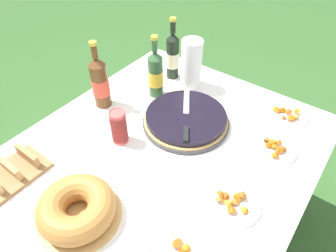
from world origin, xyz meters
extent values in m
plane|color=#335B28|center=(0.00, 0.00, 0.00)|extent=(16.00, 16.00, 0.00)
cube|color=brown|center=(0.00, 0.00, 0.71)|extent=(1.48, 1.17, 0.03)
cylinder|color=brown|center=(0.68, -0.53, 0.35)|extent=(0.06, 0.06, 0.70)
cylinder|color=brown|center=(0.68, 0.53, 0.35)|extent=(0.06, 0.06, 0.70)
cube|color=white|center=(0.00, 0.00, 0.73)|extent=(1.49, 1.18, 0.00)
cube|color=white|center=(0.00, -0.59, 0.68)|extent=(1.49, 0.00, 0.10)
cube|color=white|center=(0.00, 0.59, 0.68)|extent=(1.49, 0.00, 0.10)
cube|color=white|center=(0.74, 0.00, 0.68)|extent=(0.00, 1.18, 0.10)
cylinder|color=#38383D|center=(0.25, 0.02, 0.75)|extent=(0.41, 0.41, 0.02)
cylinder|color=tan|center=(0.25, 0.02, 0.76)|extent=(0.40, 0.40, 0.01)
cylinder|color=black|center=(0.25, 0.02, 0.78)|extent=(0.38, 0.38, 0.03)
cube|color=silver|center=(0.33, 0.07, 0.80)|extent=(0.17, 0.13, 0.00)
cube|color=black|center=(0.13, -0.06, 0.80)|extent=(0.09, 0.07, 0.01)
cylinder|color=tan|center=(-0.39, 0.04, 0.74)|extent=(0.30, 0.30, 0.01)
torus|color=#AD7033|center=(-0.39, 0.04, 0.79)|extent=(0.27, 0.27, 0.10)
cylinder|color=#E04C47|center=(-0.02, 0.19, 0.78)|extent=(0.07, 0.07, 0.09)
cylinder|color=#E04C47|center=(-0.02, 0.19, 0.80)|extent=(0.07, 0.07, 0.09)
cylinder|color=#E04C47|center=(-0.02, 0.19, 0.81)|extent=(0.07, 0.07, 0.09)
cylinder|color=#E04C47|center=(-0.02, 0.19, 0.82)|extent=(0.07, 0.07, 0.09)
cylinder|color=#E04C47|center=(-0.02, 0.19, 0.84)|extent=(0.07, 0.07, 0.09)
cylinder|color=#E04C47|center=(-0.02, 0.19, 0.85)|extent=(0.07, 0.07, 0.09)
torus|color=#E04C47|center=(-0.02, 0.19, 0.90)|extent=(0.07, 0.07, 0.01)
cylinder|color=#2D562D|center=(0.35, 0.28, 0.84)|extent=(0.08, 0.08, 0.21)
cylinder|color=yellow|center=(0.35, 0.28, 0.84)|extent=(0.08, 0.08, 0.08)
cone|color=#2D562D|center=(0.35, 0.28, 0.97)|extent=(0.08, 0.08, 0.04)
cylinder|color=#2D562D|center=(0.35, 0.28, 1.02)|extent=(0.03, 0.03, 0.06)
cylinder|color=gold|center=(0.35, 0.28, 1.06)|extent=(0.03, 0.03, 0.02)
cylinder|color=brown|center=(0.12, 0.44, 0.85)|extent=(0.08, 0.08, 0.23)
cylinder|color=#E54C38|center=(0.12, 0.44, 0.85)|extent=(0.09, 0.09, 0.09)
cone|color=brown|center=(0.12, 0.44, 0.98)|extent=(0.08, 0.08, 0.04)
cylinder|color=brown|center=(0.12, 0.44, 1.03)|extent=(0.03, 0.03, 0.06)
cylinder|color=gold|center=(0.12, 0.44, 1.07)|extent=(0.03, 0.03, 0.02)
cylinder|color=black|center=(0.54, 0.31, 0.85)|extent=(0.07, 0.07, 0.23)
cylinder|color=beige|center=(0.54, 0.31, 0.85)|extent=(0.07, 0.07, 0.09)
cone|color=black|center=(0.54, 0.31, 0.98)|extent=(0.07, 0.07, 0.04)
cylinder|color=black|center=(0.54, 0.31, 1.03)|extent=(0.03, 0.03, 0.06)
cylinder|color=gold|center=(0.54, 0.31, 1.07)|extent=(0.03, 0.03, 0.02)
cylinder|color=white|center=(0.60, -0.35, 0.74)|extent=(0.21, 0.21, 0.01)
torus|color=white|center=(0.60, -0.35, 0.75)|extent=(0.20, 0.20, 0.01)
cone|color=#A94D09|center=(0.60, -0.32, 0.76)|extent=(0.05, 0.04, 0.02)
cone|color=#B75B1B|center=(0.59, -0.35, 0.77)|extent=(0.04, 0.04, 0.03)
cone|color=#CE6E0E|center=(0.62, -0.38, 0.77)|extent=(0.04, 0.04, 0.04)
cone|color=#B5521D|center=(0.55, -0.35, 0.76)|extent=(0.04, 0.04, 0.03)
cone|color=#B16C15|center=(0.59, -0.29, 0.76)|extent=(0.05, 0.05, 0.03)
cone|color=#C66012|center=(0.56, -0.37, 0.77)|extent=(0.05, 0.05, 0.03)
cone|color=orange|center=(0.59, -0.39, 0.76)|extent=(0.05, 0.05, 0.04)
cone|color=#AF5C16|center=(0.58, -0.31, 0.76)|extent=(0.04, 0.03, 0.02)
cone|color=#B54D11|center=(-0.29, -0.32, 0.76)|extent=(0.05, 0.05, 0.05)
cone|color=#D05A1A|center=(-0.27, -0.29, 0.77)|extent=(0.05, 0.05, 0.04)
cone|color=#C66E14|center=(-0.27, -0.34, 0.76)|extent=(0.04, 0.04, 0.04)
cylinder|color=white|center=(0.34, -0.37, 0.74)|extent=(0.22, 0.22, 0.01)
torus|color=white|center=(0.34, -0.37, 0.75)|extent=(0.22, 0.22, 0.01)
cone|color=#B06312|center=(0.33, -0.38, 0.77)|extent=(0.04, 0.04, 0.03)
cone|color=#CF5D10|center=(0.32, -0.41, 0.77)|extent=(0.04, 0.03, 0.03)
cone|color=#BC560C|center=(0.29, -0.40, 0.77)|extent=(0.05, 0.04, 0.03)
cone|color=#B9560A|center=(0.35, -0.38, 0.77)|extent=(0.05, 0.06, 0.04)
cone|color=#A6430F|center=(0.34, -0.43, 0.77)|extent=(0.03, 0.04, 0.03)
cone|color=#C3610E|center=(0.33, -0.36, 0.76)|extent=(0.04, 0.04, 0.03)
cone|color=#BB4A0F|center=(0.34, -0.37, 0.76)|extent=(0.04, 0.04, 0.03)
cone|color=orange|center=(0.36, -0.39, 0.77)|extent=(0.04, 0.03, 0.02)
cone|color=#B87520|center=(0.34, -0.37, 0.76)|extent=(0.06, 0.06, 0.04)
cone|color=#BB5419|center=(0.36, -0.34, 0.76)|extent=(0.05, 0.05, 0.05)
cylinder|color=white|center=(-0.01, -0.37, 0.74)|extent=(0.21, 0.21, 0.01)
torus|color=white|center=(-0.01, -0.37, 0.75)|extent=(0.20, 0.20, 0.01)
cone|color=#B0550D|center=(-0.05, -0.38, 0.76)|extent=(0.05, 0.05, 0.04)
cone|color=#AC4911|center=(-0.01, -0.34, 0.76)|extent=(0.04, 0.04, 0.03)
cone|color=#B74F12|center=(-0.03, -0.42, 0.76)|extent=(0.03, 0.03, 0.03)
cone|color=#B84D14|center=(0.03, -0.39, 0.77)|extent=(0.05, 0.05, 0.04)
cone|color=#B1621D|center=(-0.01, -0.38, 0.76)|extent=(0.04, 0.04, 0.03)
cone|color=#B25111|center=(-0.02, -0.32, 0.77)|extent=(0.04, 0.03, 0.03)
cone|color=#B16A13|center=(0.01, -0.37, 0.76)|extent=(0.05, 0.06, 0.05)
cone|color=orange|center=(-0.02, -0.42, 0.76)|extent=(0.03, 0.04, 0.03)
cone|color=#AE641E|center=(-0.04, -0.32, 0.77)|extent=(0.04, 0.04, 0.03)
cone|color=#BF7A1F|center=(-0.03, -0.37, 0.77)|extent=(0.06, 0.06, 0.04)
cylinder|color=white|center=(0.52, 0.18, 0.87)|extent=(0.11, 0.11, 0.27)
cylinder|color=#9E7A56|center=(0.52, 0.18, 1.01)|extent=(0.04, 0.04, 0.00)
cube|color=olive|center=(-0.42, 0.40, 0.74)|extent=(0.26, 0.18, 0.02)
cube|color=#B2844C|center=(-0.42, 0.40, 0.78)|extent=(0.02, 0.14, 0.06)
cube|color=#9E7042|center=(-0.34, 0.40, 0.78)|extent=(0.02, 0.14, 0.06)
camera|label=1|loc=(-0.65, -0.55, 1.70)|focal=32.00mm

